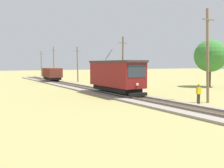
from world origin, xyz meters
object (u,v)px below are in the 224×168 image
red_tram (116,75)px  freight_car (52,74)px  tree_right_near (210,56)px  utility_pole_distant (54,62)px  utility_pole_near_tram (208,55)px  track_worker (199,93)px  utility_pole_horizon (41,63)px  utility_pole_far (78,64)px  utility_pole_mid (123,62)px

red_tram → freight_car: (-0.00, 23.52, -0.64)m
tree_right_near → utility_pole_distant: bearing=111.2°
utility_pole_distant → red_tram: bearing=-96.7°
red_tram → utility_pole_near_tram: 9.95m
track_worker → tree_right_near: 18.41m
freight_car → utility_pole_horizon: (4.23, 23.62, 1.98)m
red_tram → tree_right_near: tree_right_near is taller
freight_car → utility_pole_distant: 13.30m
utility_pole_near_tram → track_worker: size_ratio=4.67×
red_tram → utility_pole_far: 21.71m
utility_pole_distant → track_worker: bearing=-91.6°
utility_pole_distant → utility_pole_horizon: bearing=90.0°
utility_pole_near_tram → red_tram: bearing=115.8°
utility_pole_mid → utility_pole_near_tram: bearing=-90.0°
freight_car → tree_right_near: bearing=-51.2°
red_tram → utility_pole_distant: size_ratio=1.14×
utility_pole_distant → track_worker: 45.00m
utility_pole_mid → track_worker: 14.57m
utility_pole_mid → utility_pole_horizon: bearing=90.0°
utility_pole_far → utility_pole_near_tram: bearing=-90.0°
utility_pole_far → utility_pole_horizon: utility_pole_horizon is taller
utility_pole_mid → tree_right_near: bearing=-14.8°
freight_car → tree_right_near: (17.45, -21.71, 3.07)m
freight_car → track_worker: bearing=-84.8°
freight_car → track_worker: freight_car is taller
utility_pole_mid → utility_pole_distant: utility_pole_distant is taller
utility_pole_near_tram → utility_pole_mid: 14.07m
red_tram → tree_right_near: (17.45, 1.81, 2.43)m
utility_pole_distant → utility_pole_horizon: (0.00, 11.22, -0.29)m
red_tram → utility_pole_horizon: 47.35m
utility_pole_horizon → tree_right_near: bearing=-73.7°
track_worker → tree_right_near: size_ratio=0.25×
track_worker → utility_pole_far: bearing=-174.5°
utility_pole_mid → track_worker: bearing=-95.0°
freight_car → utility_pole_far: bearing=-28.2°
freight_car → utility_pole_far: utility_pole_far is taller
red_tram → utility_pole_mid: 6.94m
utility_pole_near_tram → utility_pole_distant: utility_pole_near_tram is taller
freight_car → utility_pole_distant: (4.23, 12.40, 2.27)m
utility_pole_horizon → utility_pole_distant: bearing=-90.0°
red_tram → utility_pole_near_tram: (4.23, -8.76, 2.07)m
utility_pole_near_tram → utility_pole_mid: size_ratio=1.17×
utility_pole_near_tram → tree_right_near: (13.21, 10.57, 0.36)m
utility_pole_distant → tree_right_near: (13.21, -34.11, 0.80)m
freight_car → utility_pole_near_tram: size_ratio=0.62×
red_tram → utility_pole_distant: bearing=83.3°
utility_pole_far → tree_right_near: (13.21, -19.44, 1.22)m
utility_pole_far → track_worker: (-1.25, -30.23, -2.42)m
freight_car → utility_pole_far: (4.23, -2.27, 1.85)m
freight_car → utility_pole_distant: bearing=71.1°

